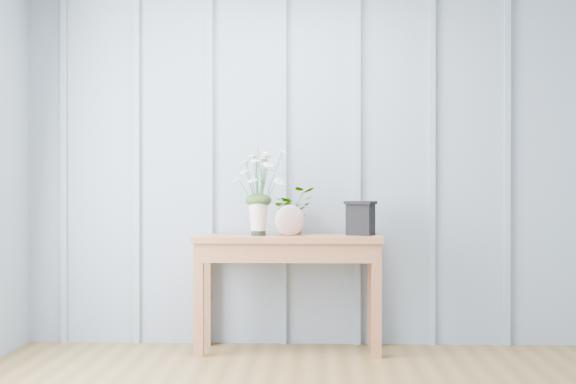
{
  "coord_description": "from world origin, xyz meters",
  "views": [
    {
      "loc": [
        -0.03,
        -3.17,
        1.06
      ],
      "look_at": [
        -0.21,
        1.94,
        1.03
      ],
      "focal_mm": 50.0,
      "sensor_mm": 36.0,
      "label": 1
    }
  ],
  "objects_px": {
    "felt_disc_vessel": "(290,220)",
    "carved_box": "(361,218)",
    "sideboard": "(288,253)",
    "daisy_vase": "(258,179)"
  },
  "relations": [
    {
      "from": "sideboard",
      "to": "daisy_vase",
      "type": "height_order",
      "value": "daisy_vase"
    },
    {
      "from": "sideboard",
      "to": "daisy_vase",
      "type": "xyz_separation_m",
      "value": [
        -0.19,
        -0.04,
        0.48
      ]
    },
    {
      "from": "felt_disc_vessel",
      "to": "carved_box",
      "type": "height_order",
      "value": "carved_box"
    },
    {
      "from": "sideboard",
      "to": "carved_box",
      "type": "distance_m",
      "value": 0.52
    },
    {
      "from": "sideboard",
      "to": "daisy_vase",
      "type": "distance_m",
      "value": 0.52
    },
    {
      "from": "sideboard",
      "to": "carved_box",
      "type": "height_order",
      "value": "carved_box"
    },
    {
      "from": "daisy_vase",
      "to": "carved_box",
      "type": "xyz_separation_m",
      "value": [
        0.66,
        0.06,
        -0.25
      ]
    },
    {
      "from": "daisy_vase",
      "to": "carved_box",
      "type": "relative_size",
      "value": 2.64
    },
    {
      "from": "daisy_vase",
      "to": "felt_disc_vessel",
      "type": "distance_m",
      "value": 0.34
    },
    {
      "from": "sideboard",
      "to": "carved_box",
      "type": "xyz_separation_m",
      "value": [
        0.47,
        0.02,
        0.23
      ]
    }
  ]
}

